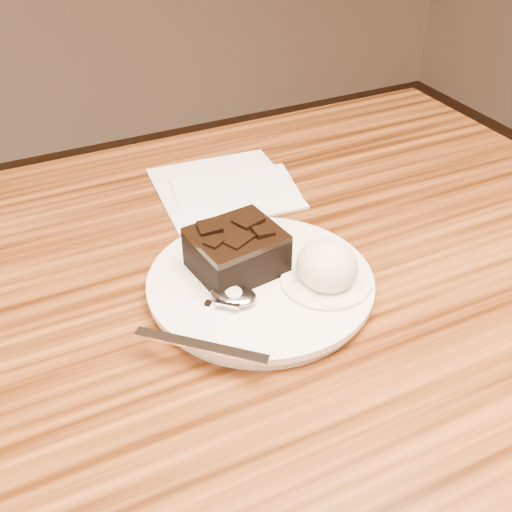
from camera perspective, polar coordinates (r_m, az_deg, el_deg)
name	(u,v)px	position (r m, az deg, el deg)	size (l,w,h in m)	color
plate	(260,286)	(0.64, 0.40, -2.71)	(0.23, 0.23, 0.02)	white
brownie	(237,254)	(0.63, -1.77, 0.22)	(0.08, 0.07, 0.04)	black
ice_cream_scoop	(327,266)	(0.62, 6.46, -0.90)	(0.06, 0.06, 0.05)	white
melt_puddle	(326,282)	(0.63, 6.34, -2.33)	(0.09, 0.09, 0.00)	white
spoon	(234,297)	(0.60, -2.05, -3.71)	(0.03, 0.18, 0.01)	silver
napkin	(224,187)	(0.82, -2.93, 6.28)	(0.17, 0.17, 0.01)	white
crumb_a	(208,303)	(0.60, -4.39, -4.29)	(0.01, 0.01, 0.00)	black
crumb_b	(225,286)	(0.62, -2.82, -2.70)	(0.01, 0.01, 0.00)	black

